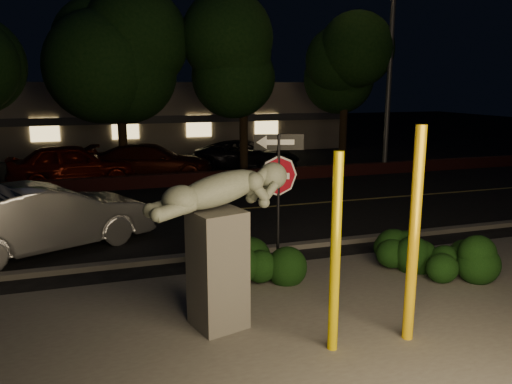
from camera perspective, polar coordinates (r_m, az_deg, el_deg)
ground at (r=18.46m, az=-6.38°, el=0.04°), size 90.00×90.00×0.00m
patio at (r=8.50m, az=9.25°, el=-14.89°), size 14.00×6.00×0.02m
road at (r=15.61m, az=-4.16°, el=-2.15°), size 80.00×8.00×0.01m
lane_marking at (r=15.60m, az=-4.16°, el=-2.10°), size 80.00×0.12×0.00m
curb at (r=11.81m, az=0.61°, el=-6.59°), size 80.00×0.25×0.12m
brick_wall at (r=19.66m, az=-7.16°, el=1.51°), size 40.00×0.35×0.50m
parking_lot at (r=25.25m, az=-9.58°, el=3.23°), size 40.00×12.00×0.01m
building at (r=32.93m, az=-11.77°, el=8.68°), size 22.00×10.20×4.00m
tree_far_b at (r=21.04m, az=-15.66°, el=17.73°), size 5.20×5.20×8.41m
tree_far_c at (r=21.45m, az=-1.48°, el=16.99°), size 4.80×4.80×7.84m
tree_far_d at (r=23.78m, az=10.26°, el=15.75°), size 4.40×4.40×7.42m
yellow_pole_left at (r=7.24m, az=9.05°, el=-7.08°), size 0.15×0.15×2.97m
yellow_pole_right at (r=7.77m, az=17.61°, el=-4.89°), size 0.17×0.17×3.31m
signpost at (r=9.95m, az=2.58°, el=1.80°), size 0.96×0.29×2.91m
sculpture at (r=7.87m, az=-4.19°, el=-4.44°), size 2.43×1.23×2.61m
hedge_center at (r=10.08m, az=1.01°, el=-6.93°), size 2.21×1.18×1.11m
hedge_right at (r=10.96m, az=15.40°, el=-5.99°), size 1.79×1.33×1.04m
hedge_far_right at (r=10.81m, az=21.94°, el=-6.42°), size 1.69×1.09×1.15m
streetlight at (r=22.53m, az=14.91°, el=17.93°), size 1.51×0.77×10.54m
silver_sedan at (r=12.71m, az=-22.82°, el=-2.72°), size 5.12×3.52×1.60m
parked_car_red at (r=20.83m, az=-20.20°, el=3.02°), size 4.89×2.20×1.63m
parked_car_darkred at (r=21.15m, az=-11.91°, el=3.41°), size 5.34×2.94×1.46m
parked_car_dark at (r=23.20m, az=-1.03°, el=4.27°), size 5.30×3.97×1.34m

